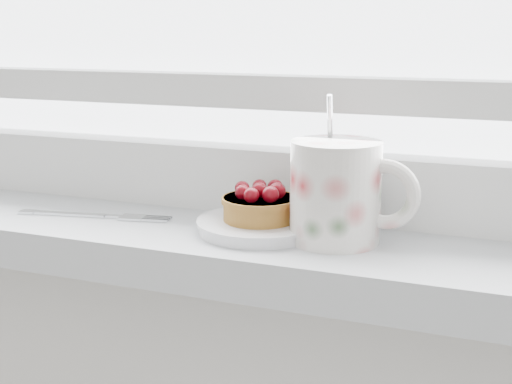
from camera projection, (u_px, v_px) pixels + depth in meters
The scene contains 4 objects.
saucer at pixel (259, 226), 0.70m from camera, with size 0.12×0.12×0.01m, color silver.
raspberry_tart at pixel (260, 204), 0.69m from camera, with size 0.07×0.07×0.04m.
floral_mug at pixel (339, 190), 0.66m from camera, with size 0.12×0.09×0.14m.
fork at pixel (93, 215), 0.76m from camera, with size 0.17×0.05×0.00m.
Camera 1 is at (0.25, 1.26, 1.14)m, focal length 50.00 mm.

